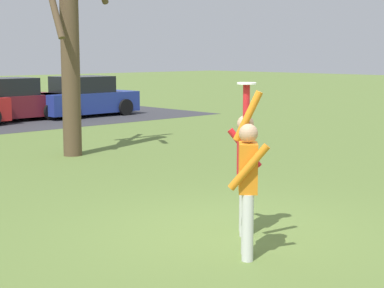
# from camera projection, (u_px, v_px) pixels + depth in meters

# --- Properties ---
(ground_plane) EXTENTS (120.00, 120.00, 0.00)m
(ground_plane) POSITION_uv_depth(u_px,v_px,m) (230.00, 232.00, 8.82)
(ground_plane) COLOR olive
(person_catcher) EXTENTS (0.55, 0.56, 2.08)m
(person_catcher) POSITION_uv_depth(u_px,v_px,m) (245.00, 164.00, 8.60)
(person_catcher) COLOR silver
(person_catcher) RESTS_ON ground_plane
(person_defender) EXTENTS (0.65, 0.66, 2.05)m
(person_defender) POSITION_uv_depth(u_px,v_px,m) (248.00, 179.00, 7.58)
(person_defender) COLOR silver
(person_defender) RESTS_ON ground_plane
(frisbee_disc) EXTENTS (0.25, 0.25, 0.02)m
(frisbee_disc) POSITION_uv_depth(u_px,v_px,m) (247.00, 83.00, 8.22)
(frisbee_disc) COLOR white
(frisbee_disc) RESTS_ON person_catcher
(parked_car_maroon) EXTENTS (4.14, 2.12, 1.59)m
(parked_car_maroon) POSITION_uv_depth(u_px,v_px,m) (7.00, 101.00, 23.26)
(parked_car_maroon) COLOR maroon
(parked_car_maroon) RESTS_ON ground_plane
(parked_car_blue) EXTENTS (4.14, 2.12, 1.59)m
(parked_car_blue) POSITION_uv_depth(u_px,v_px,m) (85.00, 98.00, 25.04)
(parked_car_blue) COLOR #233893
(parked_car_blue) RESTS_ON ground_plane
(bare_tree_tall) EXTENTS (2.04, 2.04, 6.04)m
(bare_tree_tall) POSITION_uv_depth(u_px,v_px,m) (69.00, 23.00, 14.99)
(bare_tree_tall) COLOR brown
(bare_tree_tall) RESTS_ON ground_plane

